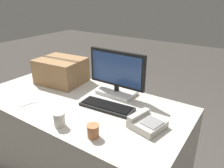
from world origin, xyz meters
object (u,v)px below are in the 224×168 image
(monitor, at_px, (117,76))
(paper_cup_left, at_px, (59,119))
(keyboard, at_px, (107,106))
(desk_phone, at_px, (146,123))
(paper_cup_right, at_px, (93,131))
(cardboard_box, at_px, (61,71))
(spoon, at_px, (32,103))

(monitor, distance_m, paper_cup_left, 0.65)
(keyboard, relative_size, desk_phone, 1.82)
(desk_phone, bearing_deg, paper_cup_right, -116.15)
(paper_cup_right, xyz_separation_m, cardboard_box, (-0.83, 0.53, 0.08))
(keyboard, xyz_separation_m, desk_phone, (0.37, -0.06, 0.02))
(paper_cup_left, relative_size, spoon, 0.66)
(monitor, bearing_deg, keyboard, -73.96)
(paper_cup_right, bearing_deg, monitor, 109.70)
(desk_phone, xyz_separation_m, paper_cup_right, (-0.23, -0.29, 0.01))
(desk_phone, relative_size, paper_cup_right, 2.85)
(monitor, xyz_separation_m, paper_cup_right, (0.22, -0.61, -0.13))
(keyboard, relative_size, paper_cup_right, 5.17)
(spoon, bearing_deg, desk_phone, -59.93)
(keyboard, distance_m, cardboard_box, 0.71)
(desk_phone, xyz_separation_m, cardboard_box, (-1.05, 0.25, 0.09))
(desk_phone, relative_size, cardboard_box, 0.52)
(desk_phone, bearing_deg, cardboard_box, 179.04)
(paper_cup_left, distance_m, spoon, 0.44)
(desk_phone, relative_size, paper_cup_left, 2.42)
(paper_cup_left, bearing_deg, desk_phone, 32.76)
(keyboard, relative_size, cardboard_box, 0.95)
(paper_cup_left, bearing_deg, spoon, 167.06)
(monitor, height_order, paper_cup_left, monitor)
(desk_phone, distance_m, cardboard_box, 1.09)
(desk_phone, height_order, spoon, desk_phone)
(paper_cup_right, bearing_deg, paper_cup_left, -173.56)
(cardboard_box, bearing_deg, monitor, 6.81)
(keyboard, height_order, paper_cup_left, paper_cup_left)
(monitor, height_order, keyboard, monitor)
(monitor, height_order, cardboard_box, monitor)
(keyboard, distance_m, paper_cup_left, 0.40)
(cardboard_box, bearing_deg, keyboard, -15.03)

